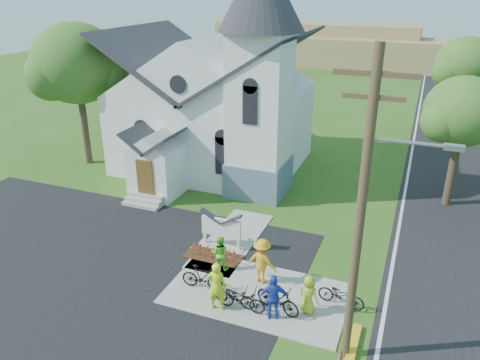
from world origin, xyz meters
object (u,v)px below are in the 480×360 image
at_px(church_sign, 221,228).
at_px(bike_2, 241,299).
at_px(cyclist_0, 217,286).
at_px(bike_4, 341,295).
at_px(bike_3, 278,299).
at_px(cyclist_2, 274,297).
at_px(utility_pole, 363,209).
at_px(cyclist_4, 309,294).
at_px(cyclist_3, 262,261).
at_px(cyclist_1, 220,253).
at_px(bike_0, 234,295).
at_px(bike_1, 202,277).

distance_m(church_sign, bike_2, 4.62).
bearing_deg(cyclist_0, church_sign, -81.20).
bearing_deg(bike_4, church_sign, 76.85).
relative_size(church_sign, bike_3, 1.18).
bearing_deg(bike_2, cyclist_2, -91.08).
distance_m(utility_pole, cyclist_0, 6.61).
bearing_deg(utility_pole, cyclist_4, 136.66).
relative_size(church_sign, cyclist_3, 1.13).
xyz_separation_m(church_sign, utility_pole, (6.56, -4.70, 4.38)).
bearing_deg(bike_3, cyclist_0, 124.40).
relative_size(bike_2, cyclist_4, 1.21).
height_order(cyclist_2, cyclist_4, cyclist_2).
distance_m(cyclist_2, bike_4, 2.73).
distance_m(cyclist_0, bike_2, 1.05).
bearing_deg(cyclist_1, bike_4, 166.70).
distance_m(church_sign, cyclist_1, 1.79).
height_order(church_sign, cyclist_3, cyclist_3).
xyz_separation_m(church_sign, bike_2, (2.51, -3.85, -0.49)).
distance_m(bike_2, bike_4, 3.76).
relative_size(cyclist_2, bike_2, 0.96).
distance_m(cyclist_0, bike_4, 4.70).
height_order(cyclist_1, bike_4, cyclist_1).
height_order(utility_pole, bike_0, utility_pole).
xyz_separation_m(bike_1, cyclist_3, (2.03, 1.33, 0.45)).
bearing_deg(bike_3, bike_1, 103.15).
bearing_deg(bike_1, church_sign, 6.80).
bearing_deg(church_sign, cyclist_2, -45.82).
xyz_separation_m(church_sign, bike_1, (0.59, -3.22, -0.45)).
bearing_deg(church_sign, bike_1, -79.59).
xyz_separation_m(cyclist_1, bike_2, (1.84, -2.20, -0.28)).
bearing_deg(cyclist_2, utility_pole, 144.78).
height_order(bike_3, bike_4, bike_3).
xyz_separation_m(cyclist_3, bike_4, (3.28, -0.35, -0.50)).
distance_m(cyclist_0, bike_1, 1.45).
height_order(cyclist_2, cyclist_3, cyclist_3).
xyz_separation_m(bike_2, bike_3, (1.28, 0.41, 0.07)).
relative_size(bike_0, bike_4, 0.94).
distance_m(cyclist_3, bike_3, 1.99).
relative_size(utility_pole, cyclist_2, 5.57).
relative_size(church_sign, cyclist_0, 1.11).
xyz_separation_m(church_sign, cyclist_3, (2.62, -1.89, -0.01)).
bearing_deg(bike_4, bike_2, 123.08).
xyz_separation_m(cyclist_0, bike_4, (4.27, 1.87, -0.52)).
xyz_separation_m(church_sign, bike_3, (3.79, -3.45, -0.42)).
relative_size(cyclist_3, bike_4, 1.09).
xyz_separation_m(cyclist_2, bike_2, (-1.25, 0.01, -0.41)).
height_order(church_sign, bike_1, church_sign).
distance_m(cyclist_2, cyclist_3, 2.27).
relative_size(cyclist_1, bike_4, 0.86).
bearing_deg(church_sign, utility_pole, -35.60).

